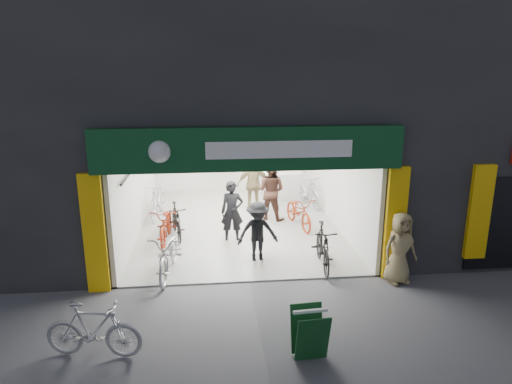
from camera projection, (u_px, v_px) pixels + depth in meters
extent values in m
plane|color=#56565B|center=(250.00, 283.00, 10.21)|extent=(60.00, 60.00, 0.00)
cube|color=#232326|center=(267.00, 29.00, 13.59)|extent=(16.00, 10.00, 4.50)
cube|color=#232326|center=(57.00, 165.00, 14.00)|extent=(5.00, 10.00, 3.50)
cube|color=#232326|center=(416.00, 158.00, 15.14)|extent=(6.00, 10.00, 3.50)
cube|color=#9E9E99|center=(238.00, 223.00, 14.04)|extent=(6.00, 8.00, 0.04)
cube|color=silver|center=(231.00, 150.00, 17.56)|extent=(6.00, 0.20, 3.20)
cube|color=silver|center=(137.00, 176.00, 13.33)|extent=(0.10, 8.00, 3.20)
cube|color=silver|center=(334.00, 171.00, 13.92)|extent=(0.10, 8.00, 3.20)
cube|color=white|center=(237.00, 118.00, 13.19)|extent=(6.00, 8.00, 0.10)
cube|color=black|center=(249.00, 133.00, 9.42)|extent=(6.00, 0.30, 0.30)
cube|color=#0D3D14|center=(250.00, 149.00, 9.29)|extent=(6.40, 0.25, 0.90)
cube|color=white|center=(280.00, 150.00, 9.21)|extent=(3.00, 0.02, 0.35)
cube|color=yellow|center=(94.00, 234.00, 9.49)|extent=(0.45, 0.12, 2.60)
cube|color=yellow|center=(395.00, 224.00, 10.13)|extent=(0.45, 0.12, 2.60)
cube|color=yellow|center=(479.00, 212.00, 10.27)|extent=(0.50, 0.12, 2.20)
cylinder|color=black|center=(137.00, 163.00, 12.64)|extent=(0.06, 5.00, 0.06)
cube|color=silver|center=(283.00, 186.00, 16.49)|extent=(1.40, 0.60, 1.00)
cube|color=white|center=(245.00, 134.00, 10.52)|extent=(1.30, 0.35, 0.04)
cube|color=white|center=(239.00, 124.00, 12.25)|extent=(1.30, 0.35, 0.04)
cube|color=white|center=(235.00, 117.00, 13.98)|extent=(1.30, 0.35, 0.04)
cube|color=white|center=(232.00, 112.00, 15.70)|extent=(1.30, 0.35, 0.04)
imported|color=#A2A2A7|center=(169.00, 253.00, 10.46)|extent=(0.91, 2.11, 1.08)
imported|color=black|center=(176.00, 221.00, 12.83)|extent=(0.77, 1.68, 0.97)
imported|color=maroon|center=(166.00, 224.00, 12.44)|extent=(0.76, 2.00, 1.04)
imported|color=#B3B2B7|center=(158.00, 200.00, 14.47)|extent=(0.76, 2.03, 1.19)
imported|color=black|center=(323.00, 247.00, 10.82)|extent=(0.66, 1.84, 1.08)
imported|color=#982B0D|center=(299.00, 212.00, 13.64)|extent=(0.98, 1.94, 0.97)
imported|color=silver|center=(307.00, 190.00, 15.73)|extent=(0.92, 1.97, 1.14)
imported|color=#B2B3B7|center=(93.00, 330.00, 7.49)|extent=(1.69, 0.74, 0.98)
imported|color=black|center=(232.00, 212.00, 12.45)|extent=(0.63, 0.42, 1.70)
imported|color=#3D241B|center=(271.00, 191.00, 14.19)|extent=(1.16, 1.07, 1.91)
imported|color=black|center=(258.00, 232.00, 11.13)|extent=(1.03, 0.64, 1.54)
imported|color=#8C7B51|center=(254.00, 184.00, 15.08)|extent=(1.11, 0.52, 1.86)
imported|color=#968457|center=(400.00, 248.00, 10.03)|extent=(0.89, 0.68, 1.63)
cube|color=#0F3E19|center=(313.00, 339.00, 7.30)|extent=(0.56, 0.24, 0.83)
cube|color=#0F3E19|center=(307.00, 327.00, 7.64)|extent=(0.56, 0.24, 0.83)
cube|color=white|center=(310.00, 311.00, 7.36)|extent=(0.58, 0.09, 0.05)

